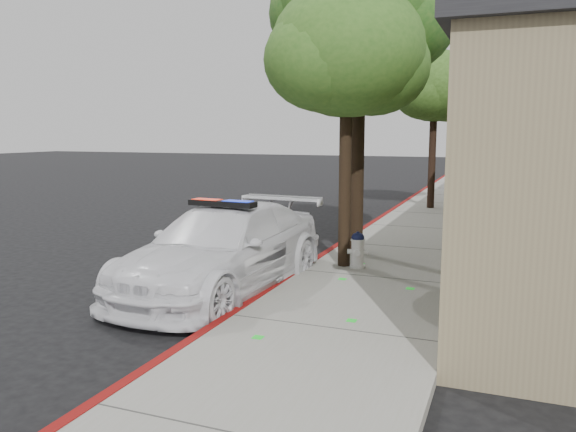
# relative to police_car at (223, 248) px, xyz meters

# --- Properties ---
(ground) EXTENTS (120.00, 120.00, 0.00)m
(ground) POSITION_rel_police_car_xyz_m (0.90, -1.64, -0.77)
(ground) COLOR black
(ground) RESTS_ON ground
(sidewalk) EXTENTS (3.20, 60.00, 0.15)m
(sidewalk) POSITION_rel_police_car_xyz_m (2.50, 1.36, -0.69)
(sidewalk) COLOR gray
(sidewalk) RESTS_ON ground
(red_curb) EXTENTS (0.14, 60.00, 0.16)m
(red_curb) POSITION_rel_police_car_xyz_m (0.96, 1.36, -0.69)
(red_curb) COLOR maroon
(red_curb) RESTS_ON ground
(police_car) EXTENTS (2.47, 5.40, 1.65)m
(police_car) POSITION_rel_police_car_xyz_m (0.00, 0.00, 0.00)
(police_car) COLOR white
(police_car) RESTS_ON ground
(fire_hydrant) EXTENTS (0.42, 0.37, 0.73)m
(fire_hydrant) POSITION_rel_police_car_xyz_m (1.99, 1.96, -0.25)
(fire_hydrant) COLOR silver
(fire_hydrant) RESTS_ON sidewalk
(street_tree_near) EXTENTS (3.08, 3.03, 5.55)m
(street_tree_near) POSITION_rel_police_car_xyz_m (1.70, 2.03, 3.52)
(street_tree_near) COLOR black
(street_tree_near) RESTS_ON sidewalk
(street_tree_mid) EXTENTS (4.01, 3.69, 7.04)m
(street_tree_mid) POSITION_rel_police_car_xyz_m (1.63, 3.33, 4.69)
(street_tree_mid) COLOR black
(street_tree_mid) RESTS_ON sidewalk
(street_tree_far) EXTENTS (3.03, 2.98, 5.54)m
(street_tree_far) POSITION_rel_police_car_xyz_m (2.18, 11.81, 3.55)
(street_tree_far) COLOR black
(street_tree_far) RESTS_ON sidewalk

